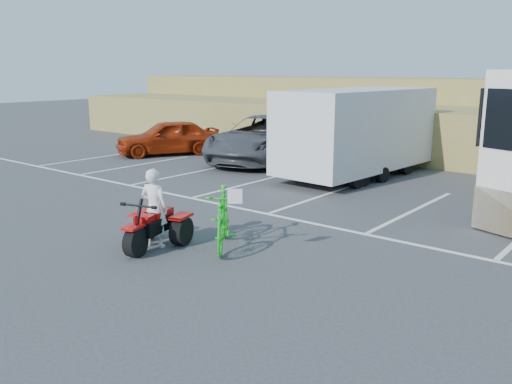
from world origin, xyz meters
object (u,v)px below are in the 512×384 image
Objects in this scene: red_car at (168,137)px; quad_atv_blue at (305,172)px; rider at (154,208)px; cargo_trailer at (357,130)px; grey_pickup at (265,138)px; quad_atv_green at (362,182)px; red_trike_atv at (152,248)px; green_dirt_bike at (223,218)px.

quad_atv_blue is at bearing 31.27° from red_car.
rider is 12.28m from red_car.
cargo_trailer is at bearing -103.67° from rider.
red_car is at bearing -177.05° from grey_pickup.
cargo_trailer is (8.49, 0.68, 0.83)m from red_car.
grey_pickup is at bearing 176.11° from cargo_trailer.
quad_atv_green is (2.33, -0.20, 0.00)m from quad_atv_blue.
red_trike_atv is 12.43m from red_car.
red_trike_atv is 11.01m from grey_pickup.
quad_atv_blue is 1.08× the size of quad_atv_green.
cargo_trailer is (4.35, -0.61, 0.68)m from grey_pickup.
red_car reaches higher than quad_atv_blue.
grey_pickup is 4.46× the size of quad_atv_green.
red_trike_atv is at bearing -176.51° from green_dirt_bike.
green_dirt_bike is 8.50m from quad_atv_blue.
cargo_trailer reaches higher than grey_pickup.
cargo_trailer reaches higher than red_car.
green_dirt_bike reaches higher than quad_atv_green.
rider is 0.79× the size of green_dirt_bike.
cargo_trailer is at bearing 34.15° from red_car.
cargo_trailer reaches higher than quad_atv_green.
cargo_trailer is at bearing 62.92° from green_dirt_bike.
green_dirt_bike is 1.33× the size of quad_atv_blue.
rider is 9.14m from cargo_trailer.
green_dirt_bike is 7.70m from quad_atv_green.
green_dirt_bike is at bearing -70.62° from quad_atv_green.
cargo_trailer is (-0.44, 9.10, 0.76)m from rider.
red_trike_atv is 1.56m from green_dirt_bike.
rider is 1.14× the size of quad_atv_green.
rider is 1.39m from green_dirt_bike.
grey_pickup reaches higher than quad_atv_green.
red_trike_atv is at bearing -78.94° from quad_atv_blue.
grey_pickup reaches higher than quad_atv_blue.
grey_pickup is (-4.79, 9.71, 0.07)m from rider.
green_dirt_bike reaches higher than quad_atv_blue.
green_dirt_bike is at bearing 24.78° from red_trike_atv.
red_trike_atv is 0.77× the size of green_dirt_bike.
rider is at bearing -78.88° from quad_atv_green.
grey_pickup reaches higher than red_trike_atv.
green_dirt_bike is 0.47× the size of red_car.
cargo_trailer is at bearing 12.56° from quad_atv_blue.
red_trike_atv is at bearing -14.05° from red_car.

